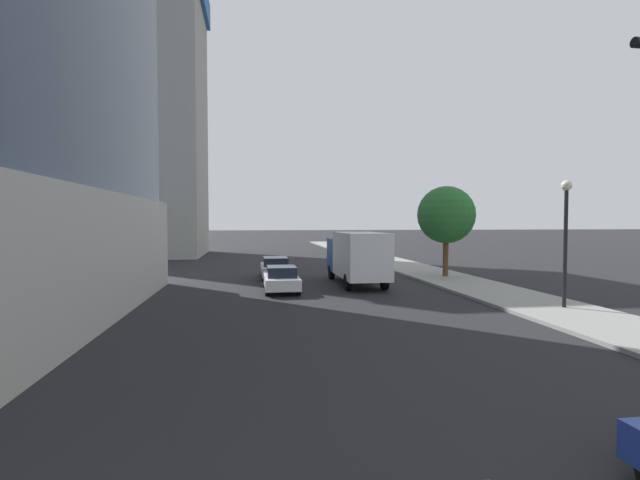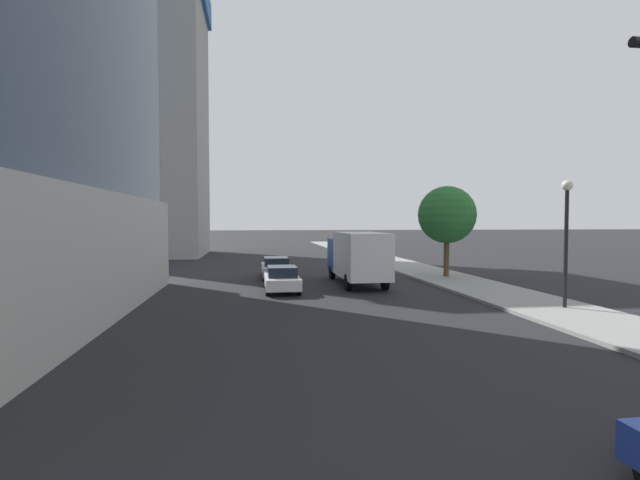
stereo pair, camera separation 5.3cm
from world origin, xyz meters
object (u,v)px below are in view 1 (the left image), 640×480
construction_building (138,103)px  street_tree (446,215)px  box_truck (357,255)px  car_white (281,279)px  street_lamp (566,223)px  car_silver (275,268)px

construction_building → street_tree: 36.96m
construction_building → box_truck: size_ratio=5.43×
car_white → box_truck: 5.18m
street_lamp → car_white: 13.83m
street_lamp → street_tree: 11.18m
car_silver → box_truck: box_truck is taller
street_lamp → street_tree: street_tree is taller
construction_building → street_lamp: construction_building is taller
car_silver → car_white: bearing=-90.0°
construction_building → street_tree: size_ratio=6.74×
construction_building → car_white: size_ratio=9.45×
street_lamp → construction_building: bearing=125.5°
construction_building → street_lamp: size_ratio=7.52×
street_lamp → street_tree: (-0.31, 11.17, 0.52)m
street_lamp → box_truck: size_ratio=0.72×
car_silver → box_truck: size_ratio=0.65×
street_tree → car_silver: bearing=170.5°
construction_building → box_truck: construction_building is taller
box_truck → car_white: bearing=-156.6°
construction_building → street_tree: (24.93, -24.23, -12.57)m
car_white → box_truck: bearing=23.4°
construction_building → car_silver: construction_building is taller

